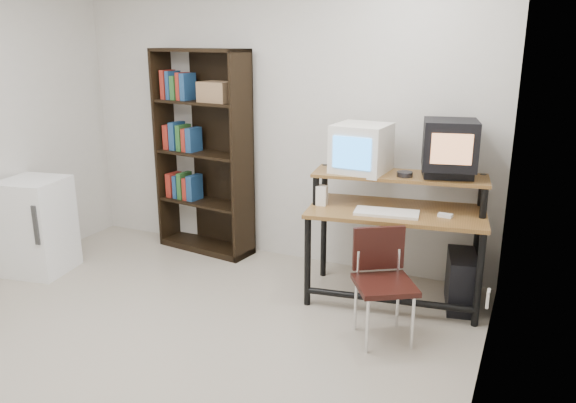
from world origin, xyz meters
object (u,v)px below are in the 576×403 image
at_px(pc_tower, 461,281).
at_px(bookshelf, 204,151).
at_px(crt_monitor, 361,149).
at_px(school_chair, 382,273).
at_px(computer_desk, 396,213).
at_px(mini_fridge, 37,226).
at_px(crt_tv, 450,144).

height_order(pc_tower, bookshelf, bookshelf).
distance_m(crt_monitor, bookshelf, 1.63).
distance_m(pc_tower, school_chair, 0.85).
xyz_separation_m(computer_desk, school_chair, (0.07, -0.62, -0.24)).
bearing_deg(pc_tower, crt_monitor, 166.24).
relative_size(bookshelf, mini_fridge, 2.28).
relative_size(computer_desk, crt_tv, 3.07).
bearing_deg(pc_tower, bookshelf, 161.68).
relative_size(computer_desk, school_chair, 1.86).
height_order(computer_desk, bookshelf, bookshelf).
height_order(crt_monitor, bookshelf, bookshelf).
xyz_separation_m(computer_desk, mini_fridge, (-2.97, -0.76, -0.28)).
relative_size(crt_tv, school_chair, 0.60).
distance_m(crt_monitor, crt_tv, 0.66).
xyz_separation_m(bookshelf, mini_fridge, (-1.04, -1.10, -0.55)).
height_order(pc_tower, school_chair, school_chair).
height_order(crt_tv, mini_fridge, crt_tv).
bearing_deg(pc_tower, school_chair, -134.80).
distance_m(crt_tv, pc_tower, 1.04).
relative_size(computer_desk, bookshelf, 0.74).
relative_size(pc_tower, bookshelf, 0.24).
xyz_separation_m(computer_desk, bookshelf, (-1.93, 0.33, 0.27)).
xyz_separation_m(crt_monitor, mini_fridge, (-2.64, -0.85, -0.74)).
bearing_deg(mini_fridge, computer_desk, 4.34).
height_order(computer_desk, crt_tv, crt_tv).
height_order(school_chair, bookshelf, bookshelf).
height_order(bookshelf, mini_fridge, bookshelf).
bearing_deg(crt_monitor, computer_desk, -10.85).
height_order(computer_desk, mini_fridge, computer_desk).
distance_m(computer_desk, school_chair, 0.67).
bearing_deg(bookshelf, school_chair, -17.81).
height_order(crt_tv, bookshelf, bookshelf).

